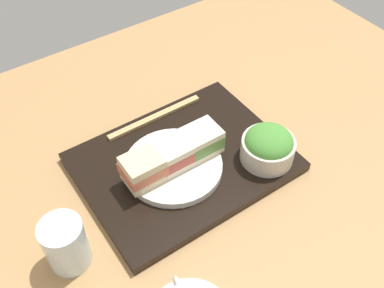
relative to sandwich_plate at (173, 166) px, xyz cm
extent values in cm
cube|color=tan|center=(-6.71, -2.03, -4.24)|extent=(140.00, 100.00, 3.00)
cube|color=black|center=(-3.00, -1.02, -1.74)|extent=(40.79, 31.25, 1.99)
cylinder|color=silver|center=(0.00, 0.00, 0.00)|extent=(19.41, 19.41, 1.50)
cube|color=#EFE5C1|center=(-6.65, 0.02, 1.42)|extent=(7.15, 6.08, 1.33)
cube|color=#669347|center=(-6.65, 0.02, 3.46)|extent=(7.19, 6.21, 2.75)
cube|color=#EFE5C1|center=(-6.65, 0.02, 5.50)|extent=(7.15, 6.08, 1.33)
cube|color=#EFE5C1|center=(0.00, 0.00, 1.47)|extent=(7.15, 6.08, 1.43)
cube|color=#B74C42|center=(0.00, 0.00, 3.42)|extent=(7.34, 6.14, 2.48)
cube|color=#EFE5C1|center=(0.00, 0.00, 5.38)|extent=(7.15, 6.08, 1.43)
cube|color=beige|center=(6.65, -0.02, 1.65)|extent=(7.15, 6.08, 1.80)
cube|color=#CC6B4C|center=(6.65, -0.02, 3.57)|extent=(7.61, 6.34, 2.05)
cube|color=beige|center=(6.65, -0.02, 5.49)|extent=(7.15, 6.08, 1.80)
cylinder|color=beige|center=(-17.04, 8.25, 1.65)|extent=(10.72, 10.72, 4.80)
ellipsoid|color=#4C9338|center=(-17.04, 8.25, 4.05)|extent=(9.54, 9.54, 5.25)
cube|color=tan|center=(-4.41, -14.70, -0.40)|extent=(22.86, 0.75, 0.70)
cube|color=tan|center=(-4.41, -14.03, -0.40)|extent=(22.86, 0.75, 0.70)
torus|color=white|center=(13.24, 22.02, 0.84)|extent=(1.49, 3.99, 3.91)
cylinder|color=silver|center=(24.83, 5.65, 2.31)|extent=(7.32, 7.32, 10.10)
camera|label=1|loc=(29.12, 48.89, 68.14)|focal=42.01mm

